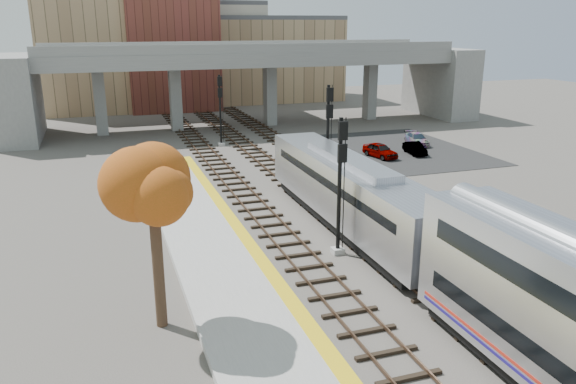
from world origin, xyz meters
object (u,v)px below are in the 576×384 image
object	(u,v)px
tree	(152,188)
car_c	(417,139)
locomotive	(349,191)
signal_mast_mid	(328,137)
signal_mast_far	(220,112)
car_b	(415,148)
car_a	(380,150)
signal_mast_near	(340,188)

from	to	relation	value
tree	car_c	bearing A→B (deg)	43.87
locomotive	signal_mast_mid	size ratio (longest dim) A/B	2.54
locomotive	signal_mast_far	xyz separation A→B (m)	(-2.10, 25.07, 1.10)
signal_mast_mid	car_c	distance (m)	18.40
signal_mast_far	car_b	world-z (taller)	signal_mast_far
signal_mast_mid	car_a	world-z (taller)	signal_mast_mid
signal_mast_near	car_c	size ratio (longest dim) A/B	1.82
signal_mast_mid	signal_mast_far	bearing A→B (deg)	103.52
signal_mast_near	car_a	bearing A→B (deg)	56.72
signal_mast_far	car_b	size ratio (longest dim) A/B	2.08
locomotive	car_b	bearing A→B (deg)	48.36
car_c	car_b	bearing A→B (deg)	-111.97
car_c	locomotive	bearing A→B (deg)	-118.63
car_a	signal_mast_far	bearing A→B (deg)	131.17
tree	car_b	xyz separation A→B (m)	(25.57, 23.29, -5.15)
signal_mast_mid	car_b	xyz separation A→B (m)	(11.87, 7.58, -3.21)
locomotive	tree	xyz separation A→B (m)	(-11.71, -7.69, 3.46)
tree	car_b	world-z (taller)	tree
car_b	signal_mast_mid	bearing A→B (deg)	-139.91
car_a	car_c	bearing A→B (deg)	20.25
locomotive	signal_mast_far	bearing A→B (deg)	94.79
signal_mast_mid	signal_mast_far	size ratio (longest dim) A/B	1.09
signal_mast_mid	car_a	size ratio (longest dim) A/B	2.00
car_c	tree	bearing A→B (deg)	-124.49
signal_mast_near	tree	size ratio (longest dim) A/B	0.93
tree	signal_mast_near	bearing A→B (deg)	24.44
signal_mast_near	tree	distance (m)	10.77
car_b	signal_mast_near	bearing A→B (deg)	-122.64
locomotive	signal_mast_mid	distance (m)	8.40
signal_mast_mid	signal_mast_far	distance (m)	17.54
locomotive	car_b	size ratio (longest dim) A/B	5.76
locomotive	signal_mast_near	bearing A→B (deg)	-122.28
tree	signal_mast_far	bearing A→B (deg)	73.66
tree	locomotive	bearing A→B (deg)	33.30
locomotive	tree	distance (m)	14.43
signal_mast_far	tree	size ratio (longest dim) A/B	0.89
tree	car_c	world-z (taller)	tree
locomotive	car_a	distance (m)	18.69
signal_mast_near	car_b	distance (m)	24.94
signal_mast_near	car_b	world-z (taller)	signal_mast_near
signal_mast_mid	tree	bearing A→B (deg)	-131.11
tree	signal_mast_mid	bearing A→B (deg)	48.89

